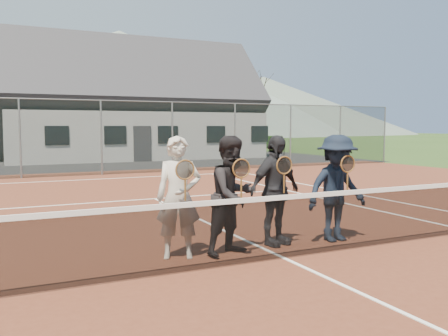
# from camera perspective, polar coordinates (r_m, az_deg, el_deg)

# --- Properties ---
(ground) EXTENTS (220.00, 220.00, 0.00)m
(ground) POSITION_cam_1_polar(r_m,az_deg,el_deg) (26.11, -17.18, 0.48)
(ground) COLOR #274017
(ground) RESTS_ON ground
(court_surface) EXTENTS (30.00, 30.00, 0.02)m
(court_surface) POSITION_cam_1_polar(r_m,az_deg,el_deg) (7.14, 7.27, -10.84)
(court_surface) COLOR #562819
(court_surface) RESTS_ON ground
(hedge_row) EXTENTS (40.00, 1.20, 1.10)m
(hedge_row) POSITION_cam_1_polar(r_m,az_deg,el_deg) (37.98, -19.84, 2.58)
(hedge_row) COLOR black
(hedge_row) RESTS_ON ground
(hill_centre) EXTENTS (120.00, 120.00, 22.00)m
(hill_centre) POSITION_cam_1_polar(r_m,az_deg,el_deg) (103.92, -12.36, 9.88)
(hill_centre) COLOR slate
(hill_centre) RESTS_ON ground
(hill_east) EXTENTS (90.00, 90.00, 14.00)m
(hill_east) POSITION_cam_1_polar(r_m,az_deg,el_deg) (116.75, 4.80, 7.46)
(hill_east) COLOR #516257
(hill_east) RESTS_ON ground
(court_markings) EXTENTS (11.03, 23.83, 0.01)m
(court_markings) POSITION_cam_1_polar(r_m,az_deg,el_deg) (7.14, 7.27, -10.72)
(court_markings) COLOR white
(court_markings) RESTS_ON court_surface
(tennis_net) EXTENTS (11.68, 0.08, 1.10)m
(tennis_net) POSITION_cam_1_polar(r_m,az_deg,el_deg) (7.02, 7.32, -6.68)
(tennis_net) COLOR slate
(tennis_net) RESTS_ON ground
(perimeter_fence) EXTENTS (30.07, 0.07, 3.02)m
(perimeter_fence) POSITION_cam_1_polar(r_m,az_deg,el_deg) (19.63, -14.54, 3.59)
(perimeter_fence) COLOR slate
(perimeter_fence) RESTS_ON ground
(clubhouse) EXTENTS (15.60, 8.20, 7.70)m
(clubhouse) POSITION_cam_1_polar(r_m,az_deg,el_deg) (30.82, -11.01, 8.69)
(clubhouse) COLOR silver
(clubhouse) RESTS_ON ground
(tree_c) EXTENTS (3.20, 3.20, 7.77)m
(tree_c) POSITION_cam_1_polar(r_m,az_deg,el_deg) (39.38, -17.27, 10.37)
(tree_c) COLOR #3A2515
(tree_c) RESTS_ON ground
(tree_d) EXTENTS (3.20, 3.20, 7.77)m
(tree_d) POSITION_cam_1_polar(r_m,az_deg,el_deg) (42.02, -3.43, 10.23)
(tree_d) COLOR #372514
(tree_d) RESTS_ON ground
(tree_e) EXTENTS (3.20, 3.20, 7.77)m
(tree_e) POSITION_cam_1_polar(r_m,az_deg,el_deg) (44.61, 3.84, 9.92)
(tree_e) COLOR #362513
(tree_e) RESTS_ON ground
(player_a) EXTENTS (0.77, 0.63, 1.80)m
(player_a) POSITION_cam_1_polar(r_m,az_deg,el_deg) (6.98, -5.48, -3.53)
(player_a) COLOR beige
(player_a) RESTS_ON court_surface
(player_b) EXTENTS (1.05, 0.93, 1.80)m
(player_b) POSITION_cam_1_polar(r_m,az_deg,el_deg) (7.17, 1.09, -3.29)
(player_b) COLOR black
(player_b) RESTS_ON court_surface
(player_c) EXTENTS (1.13, 0.69, 1.80)m
(player_c) POSITION_cam_1_polar(r_m,az_deg,el_deg) (7.76, 6.15, -2.69)
(player_c) COLOR black
(player_c) RESTS_ON court_surface
(player_d) EXTENTS (1.17, 0.69, 1.80)m
(player_d) POSITION_cam_1_polar(r_m,az_deg,el_deg) (8.21, 13.39, -2.37)
(player_d) COLOR black
(player_d) RESTS_ON court_surface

